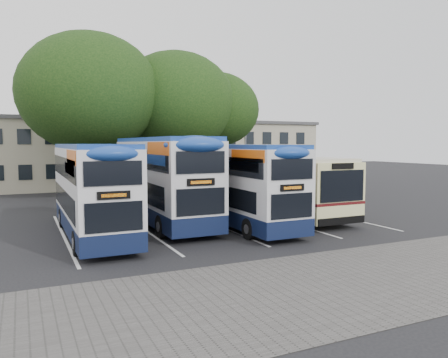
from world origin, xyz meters
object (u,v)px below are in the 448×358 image
at_px(lamp_post, 246,131).
at_px(bus_dd_mid, 162,176).
at_px(tree_mid, 176,102).
at_px(bus_dd_left, 92,186).
at_px(bus_dd_right, 237,181).
at_px(tree_left, 90,93).
at_px(tree_right, 216,110).
at_px(bus_single, 276,181).

distance_m(lamp_post, bus_dd_mid, 18.42).
xyz_separation_m(tree_mid, bus_dd_left, (-8.05, -12.59, -4.88)).
xyz_separation_m(bus_dd_left, bus_dd_right, (6.76, -0.29, -0.02)).
height_order(lamp_post, tree_left, tree_left).
relative_size(bus_dd_mid, bus_dd_right, 1.09).
distance_m(tree_right, bus_dd_mid, 14.60).
bearing_deg(bus_single, tree_mid, 101.94).
relative_size(tree_mid, bus_single, 0.99).
bearing_deg(bus_single, tree_left, 130.30).
distance_m(lamp_post, tree_right, 4.86).
bearing_deg(tree_left, lamp_post, 14.43).
height_order(lamp_post, bus_dd_mid, lamp_post).
distance_m(tree_mid, bus_dd_right, 13.85).
bearing_deg(bus_single, bus_dd_mid, -179.65).
bearing_deg(bus_dd_right, bus_single, 31.00).
height_order(bus_dd_left, bus_single, bus_dd_left).
height_order(tree_left, tree_mid, tree_left).
bearing_deg(tree_mid, bus_dd_right, -95.70).
height_order(lamp_post, bus_dd_right, lamp_post).
xyz_separation_m(tree_mid, bus_dd_mid, (-4.40, -10.79, -4.71)).
bearing_deg(bus_dd_mid, tree_mid, 67.80).
relative_size(lamp_post, bus_dd_left, 0.96).
bearing_deg(tree_right, bus_dd_left, -131.31).
relative_size(tree_right, bus_dd_left, 1.02).
distance_m(tree_mid, bus_dd_mid, 12.57).
relative_size(tree_left, bus_dd_right, 1.22).
relative_size(lamp_post, bus_dd_right, 0.96).
relative_size(tree_right, bus_dd_mid, 0.95).
distance_m(tree_left, bus_dd_right, 14.26).
bearing_deg(tree_mid, bus_single, -78.06).
height_order(bus_dd_mid, bus_single, bus_dd_mid).
bearing_deg(tree_mid, bus_dd_left, -122.59).
distance_m(bus_dd_left, bus_dd_mid, 4.07).
bearing_deg(bus_dd_right, tree_left, 112.31).
relative_size(lamp_post, tree_right, 0.94).
distance_m(bus_dd_left, bus_single, 10.49).
distance_m(bus_dd_mid, bus_dd_right, 3.76).
bearing_deg(bus_dd_mid, bus_dd_left, -153.66).
bearing_deg(tree_right, tree_mid, -169.86).
bearing_deg(bus_dd_mid, bus_dd_right, -33.96).
xyz_separation_m(tree_mid, tree_right, (3.58, 0.64, -0.38)).
distance_m(tree_left, tree_mid, 6.36).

